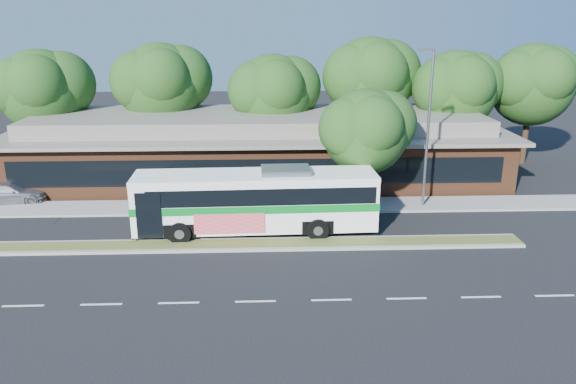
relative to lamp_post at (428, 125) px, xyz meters
name	(u,v)px	position (x,y,z in m)	size (l,w,h in m)	color
ground	(257,251)	(-9.56, -6.00, -4.90)	(120.00, 120.00, 0.00)	black
median_strip	(257,244)	(-9.56, -5.40, -4.83)	(26.00, 1.10, 0.15)	#545C27
sidewalk	(259,206)	(-9.56, 0.40, -4.84)	(44.00, 2.60, 0.12)	gray
plaza_building	(259,147)	(-9.56, 6.99, -2.77)	(33.20, 11.20, 4.45)	brown
lamp_post	(428,125)	(0.00, 0.00, 0.00)	(0.93, 0.18, 9.07)	slate
tree_bg_a	(49,89)	(-24.15, 9.14, 0.97)	(6.47, 5.80, 8.63)	black
tree_bg_b	(167,83)	(-16.13, 10.14, 1.24)	(6.69, 6.00, 9.00)	black
tree_bg_c	(278,92)	(-8.16, 9.13, 0.69)	(6.24, 5.60, 8.26)	black
tree_bg_d	(375,78)	(-1.12, 10.15, 1.52)	(6.91, 6.20, 9.37)	black
tree_bg_e	(460,89)	(4.85, 9.14, 0.84)	(6.47, 5.80, 8.50)	black
tree_bg_f	(537,82)	(10.87, 10.14, 1.16)	(6.69, 6.00, 8.92)	black
transit_bus	(257,197)	(-9.58, -3.60, -2.99)	(12.36, 3.16, 3.45)	white
sedan	(9,193)	(-24.49, 1.80, -4.27)	(1.78, 4.37, 1.27)	#A1A4A8
sidewalk_tree	(371,129)	(-3.22, -0.17, -0.21)	(5.31, 4.76, 6.97)	black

